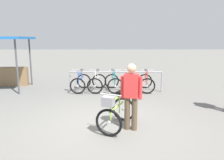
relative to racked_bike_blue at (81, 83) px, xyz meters
The scene contains 9 objects.
ground_plane 3.87m from the racked_bike_blue, 71.70° to the right, with size 80.00×80.00×0.00m, color slate.
bike_rack_rail 1.55m from the racked_bike_blue, ahead, with size 3.91×0.08×0.88m.
racked_bike_blue is the anchor object (origin of this frame).
racked_bike_white 0.70m from the racked_bike_blue, ahead, with size 0.79×1.16×0.97m.
racked_bike_teal 1.40m from the racked_bike_blue, ahead, with size 0.80×1.17×0.97m.
racked_bike_orange 2.10m from the racked_bike_blue, ahead, with size 0.76×1.16×0.97m.
racked_bike_red 2.80m from the racked_bike_blue, ahead, with size 0.73×1.16×0.98m.
featured_bicycle 4.21m from the racked_bike_blue, 70.66° to the right, with size 1.03×1.26×0.97m.
person_with_featured_bike 4.39m from the racked_bike_blue, 66.01° to the right, with size 0.52×0.28×1.64m.
Camera 1 is at (0.06, -5.28, 2.21)m, focal length 34.12 mm.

